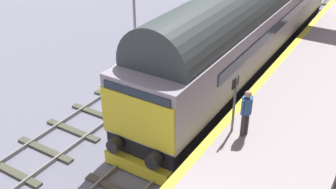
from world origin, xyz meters
name	(u,v)px	position (x,y,z in m)	size (l,w,h in m)	color
ground_plane	(205,107)	(0.00, 0.00, 0.00)	(140.00, 140.00, 0.00)	slate
track_main	(205,106)	(0.00, 0.00, 0.06)	(2.50, 60.00, 0.15)	gray
track_adjacent_west	(137,86)	(-3.46, 0.00, 0.06)	(2.50, 60.00, 0.15)	slate
station_platform	(293,122)	(3.60, 0.00, 0.50)	(4.00, 44.00, 1.01)	#A29799
diesel_locomotive	(250,20)	(0.00, 4.39, 2.48)	(2.74, 18.70, 4.68)	black
platform_number_sign	(235,96)	(2.14, -2.35, 2.33)	(0.10, 0.44, 2.00)	slate
waiting_passenger	(246,109)	(2.58, -2.37, 1.99)	(0.43, 0.49, 1.64)	#373437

